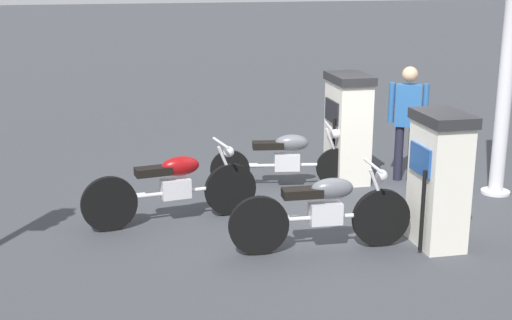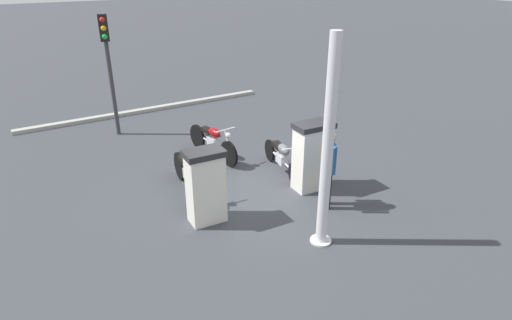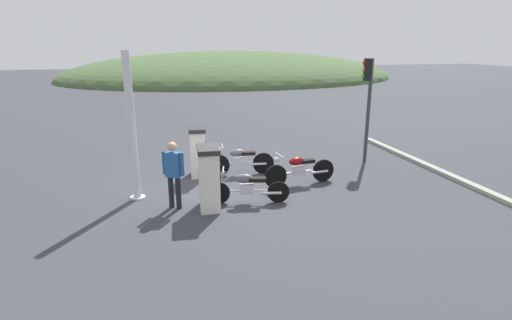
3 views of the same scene
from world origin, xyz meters
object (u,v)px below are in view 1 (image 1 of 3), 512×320
Objects in this scene: fuel_pump_near at (348,127)px; fuel_pump_far at (439,179)px; attendant_person at (408,116)px; motorcycle_extra at (174,186)px; motorcycle_far_pump at (323,210)px; motorcycle_near_pump at (286,157)px; canopy_support_pole at (508,63)px.

fuel_pump_near is 1.03× the size of fuel_pump_far.
fuel_pump_near is at bearing -15.81° from attendant_person.
motorcycle_extra is at bearing 22.12° from fuel_pump_near.
motorcycle_far_pump is at bearing -8.53° from fuel_pump_far.
fuel_pump_near is 0.77× the size of motorcycle_near_pump.
motorcycle_far_pump is 0.94× the size of motorcycle_extra.
fuel_pump_near is at bearing -117.83° from motorcycle_far_pump.
motorcycle_extra is at bearing -28.88° from fuel_pump_far.
attendant_person reaches higher than fuel_pump_far.
motorcycle_extra reaches higher than motorcycle_far_pump.
attendant_person is 0.44× the size of canopy_support_pole.
motorcycle_extra is 0.58× the size of canopy_support_pole.
fuel_pump_far reaches higher than motorcycle_far_pump.
motorcycle_far_pump is 0.54× the size of canopy_support_pole.
motorcycle_extra is at bearing -42.17° from motorcycle_far_pump.
fuel_pump_far is 0.40× the size of canopy_support_pole.
motorcycle_extra is 3.75m from attendant_person.
attendant_person is (-2.14, -2.21, 0.52)m from motorcycle_far_pump.
attendant_person is at bearing -44.36° from canopy_support_pole.
motorcycle_near_pump is 1.21× the size of attendant_person.
canopy_support_pole reaches higher than attendant_person.
canopy_support_pole is (-2.78, 1.05, 1.39)m from motorcycle_near_pump.
fuel_pump_far is at bearing 90.00° from fuel_pump_near.
canopy_support_pole reaches higher than fuel_pump_near.
attendant_person is (-3.60, -0.89, 0.52)m from motorcycle_extra.
attendant_person is (-0.84, -2.41, 0.20)m from fuel_pump_far.
canopy_support_pole is (-1.79, 1.16, 1.03)m from fuel_pump_near.
fuel_pump_near reaches higher than motorcycle_near_pump.
fuel_pump_near is 3.00m from motorcycle_extra.
motorcycle_near_pump is at bearing -3.71° from attendant_person.
motorcycle_far_pump is 3.61m from canopy_support_pole.
fuel_pump_near reaches higher than motorcycle_extra.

